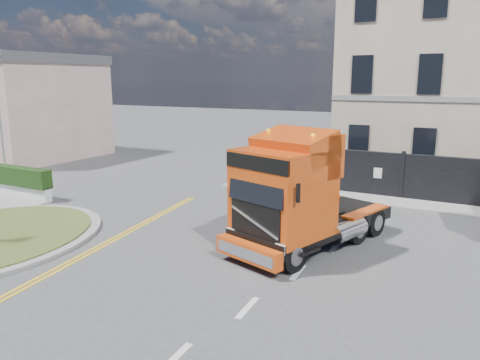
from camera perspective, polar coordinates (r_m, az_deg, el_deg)
The scene contains 6 objects.
ground at distance 14.45m, azimuth -3.41°, elevation -8.44°, with size 120.00×120.00×0.00m, color #424244.
seaside_bldg_pink at distance 34.07m, azimuth -24.88°, elevation 7.58°, with size 8.00×8.00×6.00m, color beige.
hoarding_fence at distance 20.90m, azimuth 26.05°, elevation -0.34°, with size 18.80×0.25×2.00m.
georgian_building at distance 28.02m, azimuth 26.58°, elevation 12.36°, with size 12.30×10.30×12.80m.
pavement_far at distance 20.26m, azimuth 24.13°, elevation -3.27°, with size 20.00×1.60×0.12m, color gray.
truck at distance 13.94m, azimuth 6.80°, elevation -2.37°, with size 3.88×6.36×3.58m.
Camera 1 is at (7.14, -11.49, 5.10)m, focal length 35.00 mm.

